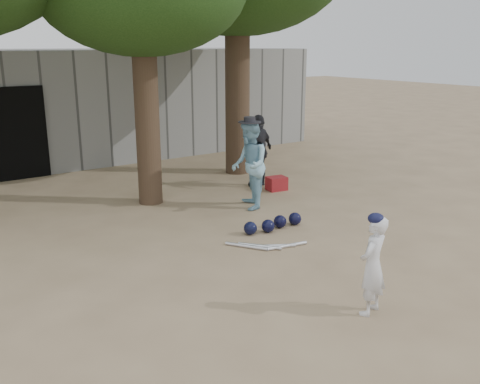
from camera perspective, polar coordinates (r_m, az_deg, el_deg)
ground at (r=7.46m, az=0.63°, el=-9.47°), size 70.00×70.00×0.00m
boy_player at (r=6.58m, az=13.96°, el=-7.62°), size 0.52×0.42×1.23m
spectator_blue at (r=10.42m, az=1.01°, el=2.88°), size 0.97×1.05×1.74m
spectator_dark at (r=12.12m, az=2.05°, el=4.42°), size 1.04×0.73×1.64m
red_bag at (r=11.92m, az=3.92°, el=0.91°), size 0.47×0.38×0.30m
back_building at (r=16.39m, az=-21.13°, el=8.72°), size 16.00×5.24×3.00m
helmet_row at (r=9.39m, az=3.61°, el=-3.38°), size 1.19×0.31×0.23m
bat_pile at (r=8.60m, az=2.86°, el=-5.78°), size 1.12×0.77×0.06m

